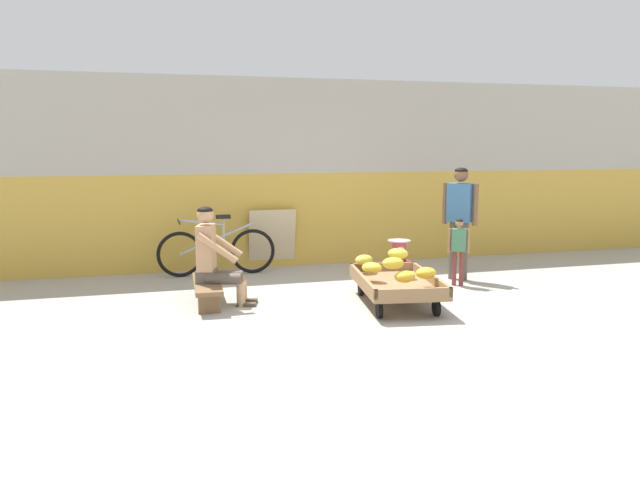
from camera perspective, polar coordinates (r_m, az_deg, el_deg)
name	(u,v)px	position (r m, az deg, el deg)	size (l,w,h in m)	color
ground_plane	(388,321)	(6.60, 6.31, -7.40)	(80.00, 80.00, 0.00)	#A39E93
back_wall	(309,173)	(9.52, -0.98, 6.19)	(16.00, 0.30, 2.80)	gold
banana_cart	(396,285)	(7.18, 7.07, -4.11)	(1.03, 1.54, 0.36)	#8E6B47
banana_pile	(392,265)	(7.11, 6.68, -2.34)	(0.76, 1.27, 0.26)	gold
low_bench	(207,288)	(7.28, -10.36, -4.33)	(0.34, 1.11, 0.27)	brown
vendor_seated	(214,256)	(7.19, -9.75, -1.48)	(0.73, 0.58, 1.14)	tan
plastic_crate	(399,273)	(8.26, 7.25, -3.04)	(0.36, 0.28, 0.30)	red
weighing_scale	(399,251)	(8.20, 7.30, -0.97)	(0.30, 0.30, 0.29)	#28282D
bicycle_near_left	(217,250)	(8.85, -9.51, -0.96)	(1.66, 0.48, 0.86)	black
sign_board	(272,239)	(9.27, -4.44, 0.13)	(0.70, 0.21, 0.89)	#C6B289
customer_adult	(460,211)	(8.57, 12.76, 2.67)	(0.37, 0.37, 1.53)	brown
customer_child	(459,245)	(8.25, 12.67, -0.42)	(0.25, 0.19, 0.88)	brown
shopping_bag	(418,284)	(7.80, 8.98, -4.02)	(0.18, 0.12, 0.24)	#3370B7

